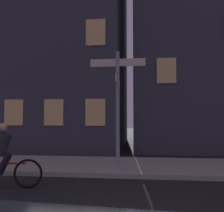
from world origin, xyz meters
The scene contains 4 objects.
sidewalk_kerb centered at (0.00, 6.14, 0.07)m, with size 40.00×3.10×0.14m, color gray.
signpost centered at (-0.22, 5.16, 2.36)m, with size 1.75×1.32×3.71m.
cyclist centered at (-2.91, 3.30, 0.75)m, with size 1.81×0.38×1.61m.
building_left_block centered at (-5.34, 13.24, 8.78)m, with size 9.61×9.78×17.55m.
Camera 1 is at (0.44, -2.58, 1.73)m, focal length 39.71 mm.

